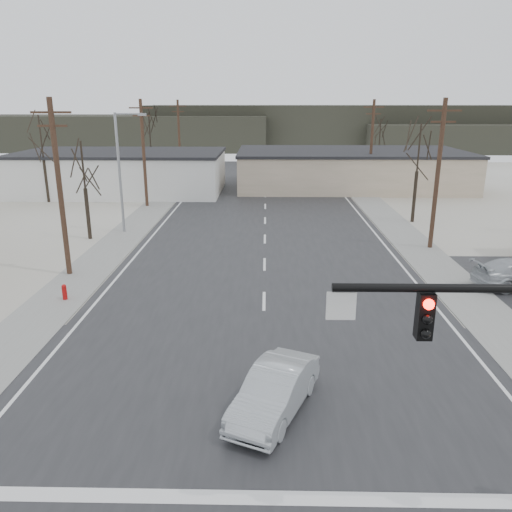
{
  "coord_description": "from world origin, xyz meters",
  "views": [
    {
      "loc": [
        0.07,
        -15.55,
        9.75
      ],
      "look_at": [
        -0.4,
        7.49,
        2.6
      ],
      "focal_mm": 35.0,
      "sensor_mm": 36.0,
      "label": 1
    }
  ],
  "objects": [
    {
      "name": "tree_right_far",
      "position": [
        15.0,
        52.0,
        5.58
      ],
      "size": [
        3.52,
        3.52,
        7.84
      ],
      "color": "#2B231A",
      "rests_on": "ground"
    },
    {
      "name": "tree_left_far",
      "position": [
        -14.0,
        46.0,
        6.28
      ],
      "size": [
        3.96,
        3.96,
        8.82
      ],
      "color": "#2B231A",
      "rests_on": "ground"
    },
    {
      "name": "upole_right_a",
      "position": [
        11.5,
        18.0,
        5.22
      ],
      "size": [
        2.2,
        0.3,
        10.0
      ],
      "color": "#432C1F",
      "rests_on": "ground"
    },
    {
      "name": "building_left_far",
      "position": [
        -16.0,
        40.0,
        2.26
      ],
      "size": [
        22.3,
        12.3,
        4.5
      ],
      "color": "silver",
      "rests_on": "ground"
    },
    {
      "name": "upole_right_b",
      "position": [
        11.5,
        40.0,
        5.22
      ],
      "size": [
        2.2,
        0.3,
        10.0
      ],
      "color": "#432C1F",
      "rests_on": "ground"
    },
    {
      "name": "tree_right_mid",
      "position": [
        12.5,
        26.0,
        5.93
      ],
      "size": [
        3.74,
        3.74,
        8.33
      ],
      "color": "#2B231A",
      "rests_on": "ground"
    },
    {
      "name": "sidewalk_left",
      "position": [
        -10.6,
        20.0,
        0.03
      ],
      "size": [
        3.0,
        90.0,
        0.06
      ],
      "primitive_type": "cube",
      "color": "gray",
      "rests_on": "ground"
    },
    {
      "name": "ground",
      "position": [
        0.0,
        0.0,
        0.0
      ],
      "size": [
        140.0,
        140.0,
        0.0
      ],
      "primitive_type": "plane",
      "color": "silver",
      "rests_on": "ground"
    },
    {
      "name": "upole_left_d",
      "position": [
        -11.5,
        52.0,
        5.22
      ],
      "size": [
        2.2,
        0.3,
        10.0
      ],
      "color": "#432C1F",
      "rests_on": "ground"
    },
    {
      "name": "building_right_far",
      "position": [
        10.0,
        44.0,
        2.15
      ],
      "size": [
        26.3,
        14.3,
        4.3
      ],
      "color": "#C7B098",
      "rests_on": "ground"
    },
    {
      "name": "fire_hydrant",
      "position": [
        -10.2,
        8.0,
        0.45
      ],
      "size": [
        0.24,
        0.24,
        0.87
      ],
      "color": "#A50C0C",
      "rests_on": "ground"
    },
    {
      "name": "upole_left_b",
      "position": [
        -11.5,
        12.0,
        5.22
      ],
      "size": [
        2.2,
        0.3,
        10.0
      ],
      "color": "#432C1F",
      "rests_on": "ground"
    },
    {
      "name": "hill_left",
      "position": [
        -35.0,
        92.0,
        3.5
      ],
      "size": [
        70.0,
        18.0,
        7.0
      ],
      "primitive_type": "cube",
      "color": "#333026",
      "rests_on": "ground"
    },
    {
      "name": "cross_road",
      "position": [
        0.0,
        0.0,
        0.02
      ],
      "size": [
        90.0,
        10.0,
        0.04
      ],
      "primitive_type": "cube",
      "color": "#242426",
      "rests_on": "ground"
    },
    {
      "name": "car_far_a",
      "position": [
        0.5,
        50.38,
        0.79
      ],
      "size": [
        2.82,
        5.39,
        1.49
      ],
      "primitive_type": "imported",
      "rotation": [
        0.0,
        0.0,
        3.29
      ],
      "color": "black",
      "rests_on": "main_road"
    },
    {
      "name": "tree_left_mid",
      "position": [
        -22.0,
        34.0,
        6.28
      ],
      "size": [
        3.96,
        3.96,
        8.82
      ],
      "color": "#2B231A",
      "rests_on": "ground"
    },
    {
      "name": "sidewalk_right",
      "position": [
        10.6,
        20.0,
        0.03
      ],
      "size": [
        3.0,
        90.0,
        0.06
      ],
      "primitive_type": "cube",
      "color": "gray",
      "rests_on": "ground"
    },
    {
      "name": "hill_right",
      "position": [
        50.0,
        90.0,
        2.75
      ],
      "size": [
        60.0,
        18.0,
        5.5
      ],
      "primitive_type": "cube",
      "color": "#333026",
      "rests_on": "ground"
    },
    {
      "name": "streetlight_main",
      "position": [
        -10.8,
        22.0,
        5.09
      ],
      "size": [
        2.4,
        0.25,
        9.0
      ],
      "color": "gray",
      "rests_on": "ground"
    },
    {
      "name": "upole_left_c",
      "position": [
        -11.5,
        32.0,
        5.22
      ],
      "size": [
        2.2,
        0.3,
        10.0
      ],
      "color": "#432C1F",
      "rests_on": "ground"
    },
    {
      "name": "hill_center",
      "position": [
        15.0,
        96.0,
        4.5
      ],
      "size": [
        80.0,
        18.0,
        9.0
      ],
      "primitive_type": "cube",
      "color": "#333026",
      "rests_on": "ground"
    },
    {
      "name": "main_road",
      "position": [
        0.0,
        15.0,
        0.02
      ],
      "size": [
        18.0,
        110.0,
        0.05
      ],
      "primitive_type": "cube",
      "color": "#242426",
      "rests_on": "ground"
    },
    {
      "name": "car_far_b",
      "position": [
        -2.45,
        48.38,
        0.83
      ],
      "size": [
        2.49,
        4.79,
        1.56
      ],
      "primitive_type": "imported",
      "rotation": [
        0.0,
        0.0,
        0.15
      ],
      "color": "black",
      "rests_on": "main_road"
    },
    {
      "name": "sedan_crossing",
      "position": [
        0.39,
        -1.44,
        0.81
      ],
      "size": [
        3.29,
        4.88,
        1.52
      ],
      "primitive_type": "imported",
      "rotation": [
        0.0,
        0.0,
        -0.4
      ],
      "color": "#A2A8AD",
      "rests_on": "main_road"
    },
    {
      "name": "tree_left_near",
      "position": [
        -13.0,
        20.0,
        5.23
      ],
      "size": [
        3.3,
        3.3,
        7.35
      ],
      "color": "#2B231A",
      "rests_on": "ground"
    }
  ]
}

